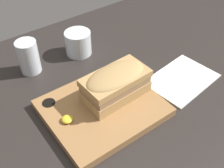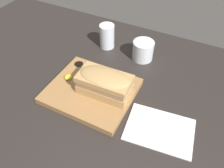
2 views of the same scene
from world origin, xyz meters
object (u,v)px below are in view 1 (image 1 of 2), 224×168
Objects in this scene: water_glass at (29,59)px; napkin at (182,79)px; serving_board at (102,108)px; sandwich at (116,83)px; wine_glass at (78,44)px.

water_glass is 0.48× the size of napkin.
water_glass is at bearing 106.29° from serving_board.
sandwich reaches higher than water_glass.
serving_board is 3.41× the size of wine_glass.
water_glass is 1.22× the size of wine_glass.
napkin is at bearing -42.00° from water_glass.
sandwich is 25.45cm from wine_glass.
wine_glass is 34.27cm from napkin.
wine_glass is 0.39× the size of napkin.
napkin is (33.57, -30.22, -4.22)cm from water_glass.
serving_board is 7.42cm from sandwich.
water_glass is at bearing 177.50° from wine_glass.
serving_board is 1.61× the size of sandwich.
water_glass is at bearing 138.00° from napkin.
wine_glass is at bearing 81.34° from sandwich.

